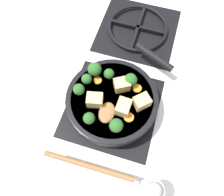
% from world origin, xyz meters
% --- Properties ---
extents(ground_plane, '(2.40, 2.40, 0.00)m').
position_xyz_m(ground_plane, '(0.00, 0.00, 0.00)').
color(ground_plane, white).
extents(front_burner_grate, '(0.31, 0.31, 0.03)m').
position_xyz_m(front_burner_grate, '(0.00, 0.00, 0.01)').
color(front_burner_grate, black).
rests_on(front_burner_grate, ground_plane).
extents(rear_burner_grate, '(0.31, 0.31, 0.03)m').
position_xyz_m(rear_burner_grate, '(0.00, 0.36, 0.01)').
color(rear_burner_grate, black).
rests_on(rear_burner_grate, ground_plane).
extents(skillet_pan, '(0.32, 0.39, 0.06)m').
position_xyz_m(skillet_pan, '(0.00, 0.00, 0.06)').
color(skillet_pan, black).
rests_on(skillet_pan, front_burner_grate).
extents(wooden_spoon, '(0.26, 0.21, 0.02)m').
position_xyz_m(wooden_spoon, '(0.00, -0.15, 0.09)').
color(wooden_spoon, brown).
rests_on(wooden_spoon, skillet_pan).
extents(tofu_cube_center_large, '(0.04, 0.05, 0.04)m').
position_xyz_m(tofu_cube_center_large, '(0.04, -0.03, 0.10)').
color(tofu_cube_center_large, '#DBB770').
rests_on(tofu_cube_center_large, skillet_pan).
extents(tofu_cube_near_handle, '(0.06, 0.06, 0.04)m').
position_xyz_m(tofu_cube_near_handle, '(0.02, 0.04, 0.10)').
color(tofu_cube_near_handle, '#DBB770').
rests_on(tofu_cube_near_handle, skillet_pan).
extents(tofu_cube_east_chunk, '(0.05, 0.05, 0.04)m').
position_xyz_m(tofu_cube_east_chunk, '(-0.05, -0.03, 0.10)').
color(tofu_cube_east_chunk, '#DBB770').
rests_on(tofu_cube_east_chunk, skillet_pan).
extents(tofu_cube_west_chunk, '(0.06, 0.06, 0.04)m').
position_xyz_m(tofu_cube_west_chunk, '(0.09, 0.01, 0.10)').
color(tofu_cube_west_chunk, '#DBB770').
rests_on(tofu_cube_west_chunk, skillet_pan).
extents(broccoli_floret_near_spoon, '(0.04, 0.04, 0.05)m').
position_xyz_m(broccoli_floret_near_spoon, '(0.04, 0.06, 0.11)').
color(broccoli_floret_near_spoon, '#709956').
rests_on(broccoli_floret_near_spoon, skillet_pan).
extents(broccoli_floret_center_top, '(0.03, 0.03, 0.04)m').
position_xyz_m(broccoli_floret_center_top, '(-0.03, 0.07, 0.11)').
color(broccoli_floret_center_top, '#709956').
rests_on(broccoli_floret_center_top, skillet_pan).
extents(broccoli_floret_east_rim, '(0.04, 0.04, 0.05)m').
position_xyz_m(broccoli_floret_east_rim, '(0.04, -0.09, 0.11)').
color(broccoli_floret_east_rim, '#709956').
rests_on(broccoli_floret_east_rim, skillet_pan).
extents(broccoli_floret_west_rim, '(0.03, 0.03, 0.04)m').
position_xyz_m(broccoli_floret_west_rim, '(-0.09, 0.03, 0.11)').
color(broccoli_floret_west_rim, '#709956').
rests_on(broccoli_floret_west_rim, skillet_pan).
extents(broccoli_floret_north_edge, '(0.04, 0.04, 0.04)m').
position_xyz_m(broccoli_floret_north_edge, '(-0.04, -0.09, 0.11)').
color(broccoli_floret_north_edge, '#709956').
rests_on(broccoli_floret_north_edge, skillet_pan).
extents(broccoli_floret_south_cluster, '(0.04, 0.04, 0.04)m').
position_xyz_m(broccoli_floret_south_cluster, '(-0.10, -0.01, 0.11)').
color(broccoli_floret_south_cluster, '#709956').
rests_on(broccoli_floret_south_cluster, skillet_pan).
extents(broccoli_floret_mid_floret, '(0.05, 0.05, 0.05)m').
position_xyz_m(broccoli_floret_mid_floret, '(-0.08, 0.07, 0.11)').
color(broccoli_floret_mid_floret, '#709956').
rests_on(broccoli_floret_mid_floret, skillet_pan).
extents(carrot_slice_orange_thin, '(0.03, 0.03, 0.01)m').
position_xyz_m(carrot_slice_orange_thin, '(-0.06, 0.05, 0.09)').
color(carrot_slice_orange_thin, orange).
rests_on(carrot_slice_orange_thin, skillet_pan).
extents(carrot_slice_near_center, '(0.03, 0.03, 0.01)m').
position_xyz_m(carrot_slice_near_center, '(0.07, 0.05, 0.09)').
color(carrot_slice_near_center, orange).
rests_on(carrot_slice_near_center, skillet_pan).
extents(carrot_slice_edge_slice, '(0.03, 0.03, 0.01)m').
position_xyz_m(carrot_slice_edge_slice, '(0.07, -0.05, 0.09)').
color(carrot_slice_edge_slice, orange).
rests_on(carrot_slice_edge_slice, skillet_pan).
extents(pepper_mill, '(0.06, 0.06, 0.18)m').
position_xyz_m(pepper_mill, '(0.17, -0.23, 0.08)').
color(pepper_mill, '#B2B2B7').
rests_on(pepper_mill, ground_plane).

